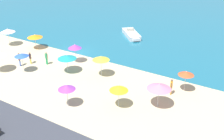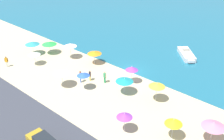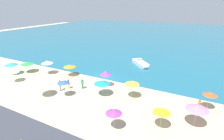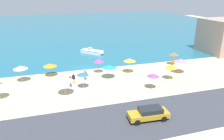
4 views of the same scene
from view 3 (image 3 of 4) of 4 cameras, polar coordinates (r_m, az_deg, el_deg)
ground_plane at (r=31.70m, az=-3.17°, el=-2.88°), size 160.00×160.00×0.00m
sea at (r=82.30m, az=16.99°, el=10.93°), size 150.00×110.00×0.05m
beach_umbrella_0 at (r=38.10m, az=-30.08°, el=1.74°), size 2.42×2.42×2.42m
beach_umbrella_1 at (r=26.83m, az=-21.95°, el=-3.69°), size 2.26×2.26×2.51m
beach_umbrella_2 at (r=19.55m, az=15.97°, el=-12.54°), size 1.85×1.85×2.53m
beach_umbrella_3 at (r=25.85m, az=-15.62°, el=-3.72°), size 1.72×1.72×2.57m
beach_umbrella_4 at (r=37.86m, az=-25.87°, el=2.06°), size 2.48×2.48×2.20m
beach_umbrella_5 at (r=18.68m, az=0.59°, el=-13.40°), size 1.75×1.75×2.47m
beach_umbrella_6 at (r=34.24m, az=-29.56°, el=-0.35°), size 1.90×1.90×2.22m
beach_umbrella_7 at (r=21.16m, az=26.08°, el=-10.96°), size 2.42×2.42×2.59m
beach_umbrella_8 at (r=24.69m, az=6.59°, el=-4.10°), size 2.05×2.05×2.65m
beach_umbrella_9 at (r=33.20m, az=-13.68°, el=1.30°), size 2.22×2.22×2.25m
beach_umbrella_10 at (r=27.99m, az=-2.11°, el=-1.07°), size 1.79×1.79×2.63m
beach_umbrella_11 at (r=25.35m, az=-3.22°, el=-4.09°), size 2.34×2.34×2.30m
beach_umbrella_12 at (r=25.14m, az=29.42°, el=-6.77°), size 1.71×1.71×2.46m
beach_umbrella_13 at (r=35.28m, az=-20.44°, el=2.43°), size 2.20×2.20×2.71m
bather_0 at (r=28.04m, az=-9.63°, el=-4.21°), size 0.57×0.27×1.76m
bather_1 at (r=28.61m, az=-13.99°, el=-4.25°), size 0.51×0.37×1.59m
bather_2 at (r=28.13m, az=-16.63°, el=-4.67°), size 0.40×0.45×1.81m
bather_3 at (r=24.36m, az=26.56°, el=-10.25°), size 0.34×0.53×1.81m
skiff_nearshore at (r=39.23m, az=9.26°, el=2.28°), size 4.94×4.97×1.29m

